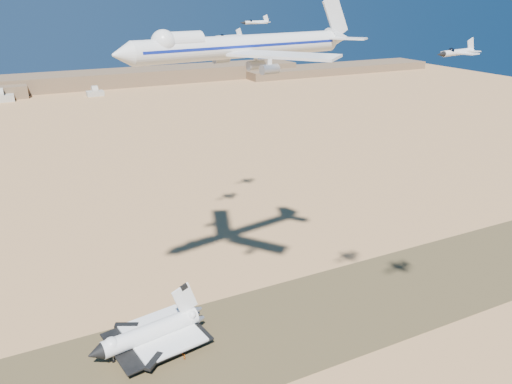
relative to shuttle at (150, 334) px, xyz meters
name	(u,v)px	position (x,y,z in m)	size (l,w,h in m)	color
ground	(219,346)	(20.24, -9.39, -5.25)	(1200.00, 1200.00, 0.00)	tan
runway	(219,346)	(20.24, -9.39, -5.22)	(600.00, 50.00, 0.06)	brown
ridgeline	(108,81)	(85.56, 517.91, 2.38)	(960.00, 90.00, 18.00)	brown
shuttle	(150,334)	(0.00, 0.00, 0.00)	(39.72, 28.42, 19.53)	white
carrier_747	(236,47)	(30.20, -4.51, 89.77)	(79.11, 60.29, 19.63)	silver
crew_a	(181,351)	(7.69, -7.56, -4.22)	(0.70, 0.46, 1.93)	orange
crew_b	(184,357)	(7.84, -10.55, -4.28)	(0.88, 0.51, 1.82)	orange
crew_c	(182,353)	(7.84, -8.58, -4.28)	(1.06, 0.54, 1.81)	orange
chase_jet_a	(457,52)	(66.20, -49.49, 90.81)	(14.77, 8.41, 3.73)	silver
chase_jet_c	(228,37)	(47.32, 41.49, 88.79)	(14.49, 8.38, 3.68)	silver
chase_jet_d	(256,22)	(66.55, 57.14, 92.88)	(14.23, 7.92, 3.56)	silver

